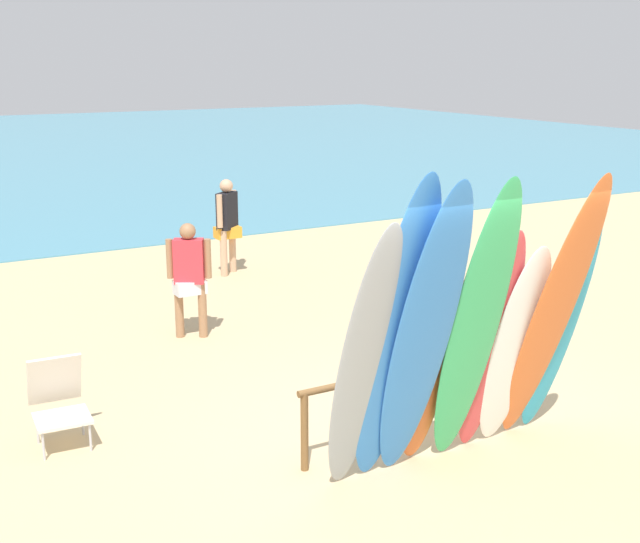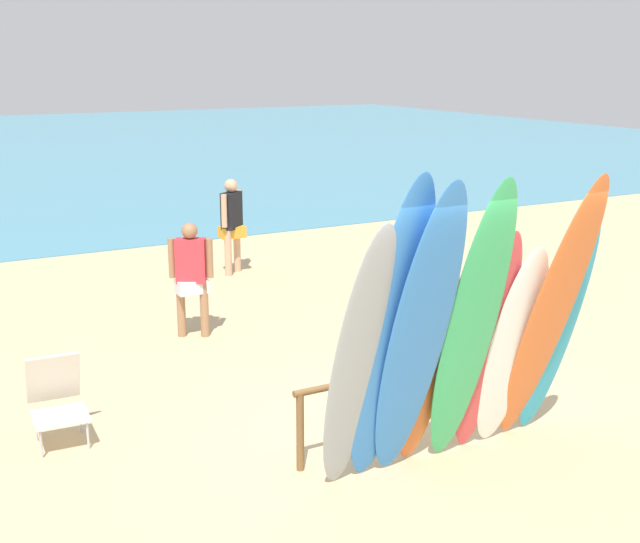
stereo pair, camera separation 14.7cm
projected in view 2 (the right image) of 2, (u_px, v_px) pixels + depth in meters
ground at (85, 210)px, 19.87m from camera, size 60.00×60.00×0.00m
surfboard_rack at (420, 383)px, 7.79m from camera, size 2.66×0.07×0.77m
surfboard_grey_0 at (359, 362)px, 6.58m from camera, size 0.59×0.79×2.41m
surfboard_blue_1 at (390, 336)px, 6.64m from camera, size 0.64×0.85×2.77m
surfboard_blue_2 at (418, 338)px, 6.69m from camera, size 0.60×0.91×2.72m
surfboard_orange_3 at (427, 351)px, 7.05m from camera, size 0.51×0.65×2.26m
surfboard_green_4 at (471, 328)px, 6.97m from camera, size 0.55×0.87×2.70m
surfboard_red_5 at (488, 345)px, 7.32m from camera, size 0.48×0.63×2.19m
surfboard_white_6 at (511, 349)px, 7.45m from camera, size 0.56×0.62×2.02m
surfboard_orange_7 at (551, 314)px, 7.37m from camera, size 0.59×1.04×2.68m
surfboard_teal_8 at (559, 325)px, 7.67m from camera, size 0.58×0.75×2.31m
beachgoer_strolling at (232, 220)px, 13.78m from camera, size 0.49×0.43×1.62m
beachgoer_midbeach at (191, 272)px, 10.65m from camera, size 0.52×0.36×1.52m
beach_chair_red at (57, 396)px, 7.86m from camera, size 0.53×0.69×0.83m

